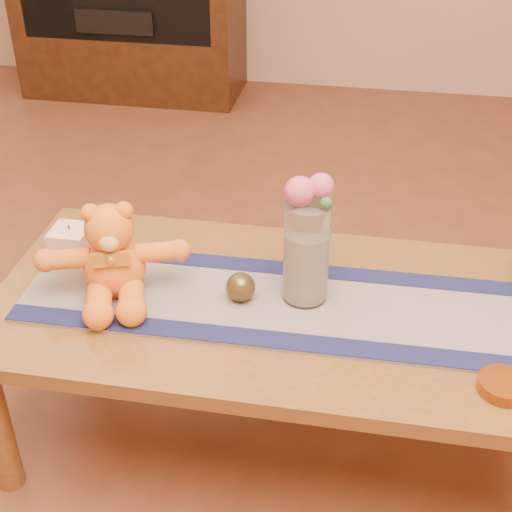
% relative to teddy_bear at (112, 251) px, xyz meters
% --- Properties ---
extents(floor, '(5.50, 5.50, 0.00)m').
position_rel_teddy_bear_xyz_m(floor, '(0.40, 0.03, -0.57)').
color(floor, brown).
rests_on(floor, ground).
extents(coffee_table_top, '(1.40, 0.70, 0.04)m').
position_rel_teddy_bear_xyz_m(coffee_table_top, '(0.40, 0.03, -0.14)').
color(coffee_table_top, brown).
rests_on(coffee_table_top, floor).
extents(table_leg_bl, '(0.07, 0.07, 0.41)m').
position_rel_teddy_bear_xyz_m(table_leg_bl, '(-0.24, 0.32, -0.37)').
color(table_leg_bl, brown).
rests_on(table_leg_bl, floor).
extents(persian_runner, '(1.20, 0.37, 0.01)m').
position_rel_teddy_bear_xyz_m(persian_runner, '(0.38, 0.02, -0.12)').
color(persian_runner, '#211948').
rests_on(persian_runner, coffee_table_top).
extents(runner_border_near, '(1.20, 0.08, 0.00)m').
position_rel_teddy_bear_xyz_m(runner_border_near, '(0.38, -0.12, -0.12)').
color(runner_border_near, '#161A43').
rests_on(runner_border_near, persian_runner).
extents(runner_border_far, '(1.20, 0.08, 0.00)m').
position_rel_teddy_bear_xyz_m(runner_border_far, '(0.37, 0.17, -0.12)').
color(runner_border_far, '#161A43').
rests_on(runner_border_far, persian_runner).
extents(teddy_bear, '(0.42, 0.38, 0.23)m').
position_rel_teddy_bear_xyz_m(teddy_bear, '(0.00, 0.00, 0.00)').
color(teddy_bear, orange).
rests_on(teddy_bear, persian_runner).
extents(pillar_candle, '(0.09, 0.09, 0.11)m').
position_rel_teddy_bear_xyz_m(pillar_candle, '(-0.14, 0.08, -0.06)').
color(pillar_candle, beige).
rests_on(pillar_candle, persian_runner).
extents(candle_wick, '(0.00, 0.00, 0.01)m').
position_rel_teddy_bear_xyz_m(candle_wick, '(-0.14, 0.08, 0.00)').
color(candle_wick, black).
rests_on(candle_wick, pillar_candle).
extents(glass_vase, '(0.11, 0.11, 0.26)m').
position_rel_teddy_bear_xyz_m(glass_vase, '(0.46, 0.06, 0.01)').
color(glass_vase, silver).
rests_on(glass_vase, persian_runner).
extents(potpourri_fill, '(0.09, 0.09, 0.18)m').
position_rel_teddy_bear_xyz_m(potpourri_fill, '(0.46, 0.06, -0.03)').
color(potpourri_fill, beige).
rests_on(potpourri_fill, glass_vase).
extents(rose_left, '(0.07, 0.07, 0.07)m').
position_rel_teddy_bear_xyz_m(rose_left, '(0.44, 0.05, 0.18)').
color(rose_left, '#D24A6B').
rests_on(rose_left, glass_vase).
extents(rose_right, '(0.06, 0.06, 0.06)m').
position_rel_teddy_bear_xyz_m(rose_right, '(0.49, 0.06, 0.19)').
color(rose_right, '#D24A6B').
rests_on(rose_right, glass_vase).
extents(blue_flower_back, '(0.04, 0.04, 0.04)m').
position_rel_teddy_bear_xyz_m(blue_flower_back, '(0.47, 0.09, 0.17)').
color(blue_flower_back, '#4D68A7').
rests_on(blue_flower_back, glass_vase).
extents(blue_flower_side, '(0.04, 0.04, 0.04)m').
position_rel_teddy_bear_xyz_m(blue_flower_side, '(0.43, 0.08, 0.16)').
color(blue_flower_side, '#4D68A7').
rests_on(blue_flower_side, glass_vase).
extents(leaf_sprig, '(0.03, 0.03, 0.03)m').
position_rel_teddy_bear_xyz_m(leaf_sprig, '(0.50, 0.04, 0.16)').
color(leaf_sprig, '#33662D').
rests_on(leaf_sprig, glass_vase).
extents(bronze_ball, '(0.09, 0.09, 0.07)m').
position_rel_teddy_bear_xyz_m(bronze_ball, '(0.31, 0.02, -0.08)').
color(bronze_ball, '#4F421A').
rests_on(bronze_ball, persian_runner).
extents(amber_dish, '(0.12, 0.12, 0.03)m').
position_rel_teddy_bear_xyz_m(amber_dish, '(0.91, -0.19, -0.11)').
color(amber_dish, '#BF5914').
rests_on(amber_dish, coffee_table_top).
extents(stereo_lower, '(0.42, 0.28, 0.12)m').
position_rel_teddy_bear_xyz_m(stereo_lower, '(-0.80, 2.38, -0.11)').
color(stereo_lower, black).
rests_on(stereo_lower, media_cabinet).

